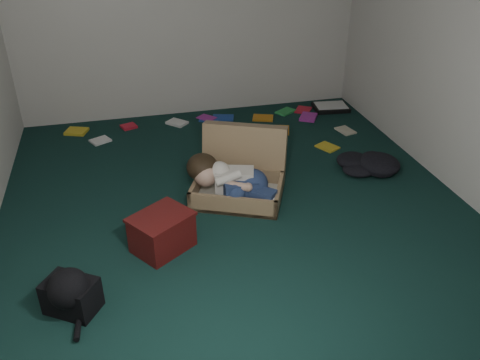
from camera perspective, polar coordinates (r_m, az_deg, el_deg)
name	(u,v)px	position (r m, az deg, el deg)	size (l,w,h in m)	color
floor	(236,206)	(4.45, -0.47, -2.97)	(4.50, 4.50, 0.00)	black
wall_back	(188,4)	(6.06, -5.85, 19.11)	(4.50, 4.50, 0.00)	silver
wall_front	(376,230)	(1.98, 14.98, -5.49)	(4.50, 4.50, 0.00)	silver
wall_right	(468,43)	(4.77, 24.27, 13.81)	(4.50, 4.50, 0.00)	silver
suitcase	(241,174)	(4.60, 0.07, 0.67)	(1.02, 1.00, 0.57)	#957752
person	(231,180)	(4.42, -1.06, 0.03)	(0.74, 0.64, 0.35)	silver
maroon_bin	(162,232)	(3.92, -8.75, -5.80)	(0.55, 0.53, 0.30)	#4B100F
backpack	(71,295)	(3.56, -18.42, -12.11)	(0.41, 0.33, 0.25)	black
clothing_pile	(367,164)	(5.14, 14.08, 1.77)	(0.46, 0.38, 0.15)	black
paper_tray	(331,107)	(6.56, 10.16, 8.05)	(0.46, 0.36, 0.06)	black
book_scatter	(234,124)	(6.01, -0.68, 6.26)	(3.18, 1.30, 0.02)	gold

